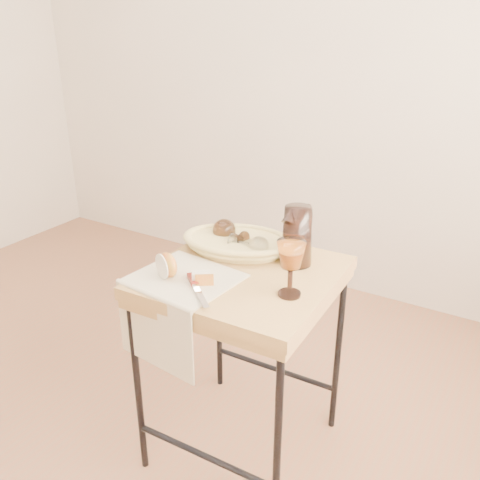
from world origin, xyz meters
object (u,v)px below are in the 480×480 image
Objects in this scene: pitcher at (297,236)px; table_knife at (197,289)px; side_table at (243,365)px; bread_basket at (237,244)px; wine_goblet at (291,269)px; goblet_lying_a at (232,234)px; apple_half at (168,265)px; tea_towel at (185,278)px; goblet_lying_b at (247,244)px.

pitcher is 0.39m from table_knife.
side_table is 0.51m from pitcher.
bread_basket is 1.96× the size of wine_goblet.
wine_goblet reaches higher than bread_basket.
wine_goblet is at bearing 165.12° from goblet_lying_a.
pitcher is (0.25, 0.00, 0.05)m from goblet_lying_a.
goblet_lying_a is at bearing 172.00° from pitcher.
bread_basket is 0.24m from pitcher.
apple_half is at bearing -142.73° from pitcher.
bread_basket is 0.30m from apple_half.
goblet_lying_a is (-0.03, 0.02, 0.03)m from bread_basket.
pitcher is at bearing 54.21° from tea_towel.
apple_half is (-0.05, -0.31, -0.01)m from goblet_lying_a.
side_table is 8.38× the size of apple_half.
goblet_lying_b is (0.08, 0.25, 0.04)m from tea_towel.
pitcher is 1.18× the size of table_knife.
side_table is 5.44× the size of goblet_lying_a.
goblet_lying_a reaches higher than apple_half.
pitcher is (0.25, 0.29, 0.10)m from tea_towel.
wine_goblet is 2.00× the size of apple_half.
goblet_lying_a is 0.35m from table_knife.
pitcher is at bearing 104.15° from table_knife.
goblet_lying_b is 0.30m from table_knife.
goblet_lying_b is 1.28× the size of apple_half.
apple_half reaches higher than goblet_lying_b.
bread_basket is at bearing 176.05° from pitcher.
goblet_lying_b reaches higher than tea_towel.
wine_goblet reaches higher than tea_towel.
goblet_lying_a is at bearing 105.01° from apple_half.
goblet_lying_b is at bearing 145.75° from wine_goblet.
apple_half is (-0.18, -0.16, 0.42)m from side_table.
tea_towel is at bearing -166.27° from wine_goblet.
bread_basket is at bearing 170.35° from goblet_lying_a.
pitcher is 1.36× the size of wine_goblet.
goblet_lying_b reaches higher than side_table.
wine_goblet is (0.30, -0.19, 0.06)m from bread_basket.
wine_goblet is at bearing -77.62° from pitcher.
wine_goblet is at bearing 68.75° from table_knife.
bread_basket is 0.33m from table_knife.
table_knife is (-0.05, -0.20, 0.39)m from side_table.
goblet_lying_a is at bearing 144.67° from table_knife.
goblet_lying_a reaches higher than bread_basket.
goblet_lying_a reaches higher than tea_towel.
pitcher reaches higher than table_knife.
goblet_lying_a reaches higher than side_table.
bread_basket reaches higher than side_table.
bread_basket is 0.04m from goblet_lying_a.
tea_towel is 0.35m from wine_goblet.
goblet_lying_b is at bearing 130.94° from table_knife.
bread_basket is at bearing 151.77° from goblet_lying_b.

